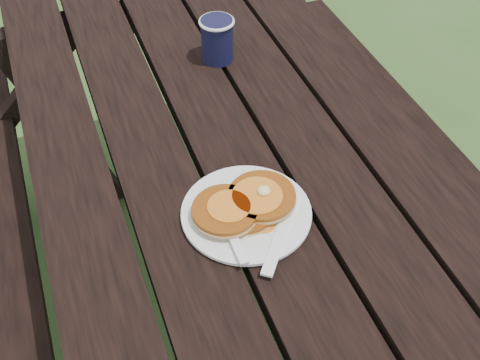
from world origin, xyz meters
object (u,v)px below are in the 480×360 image
object	(u,v)px
plate	(246,214)
picnic_table	(227,254)
coffee_cup	(217,37)
pancake_stack	(245,204)

from	to	relation	value
plate	picnic_table	bearing A→B (deg)	80.90
plate	coffee_cup	distance (m)	0.48
plate	pancake_stack	size ratio (longest dim) A/B	1.18
picnic_table	coffee_cup	bearing A→B (deg)	73.90
picnic_table	coffee_cup	xyz separation A→B (m)	(0.07, 0.26, 0.44)
picnic_table	plate	world-z (taller)	plate
picnic_table	pancake_stack	xyz separation A→B (m)	(-0.03, -0.21, 0.41)
coffee_cup	plate	bearing A→B (deg)	-103.00
picnic_table	pancake_stack	bearing A→B (deg)	-99.56
pancake_stack	coffee_cup	distance (m)	0.48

